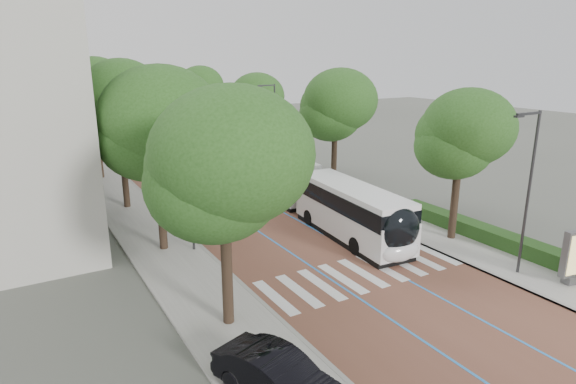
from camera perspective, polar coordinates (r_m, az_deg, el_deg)
name	(u,v)px	position (r m, az deg, el deg)	size (l,w,h in m)	color
ground	(372,282)	(23.92, 9.95, -10.45)	(160.00, 160.00, 0.00)	#51544C
road	(150,149)	(58.86, -16.01, 4.93)	(11.00, 140.00, 0.02)	brown
sidewalk_left	(82,155)	(57.51, -23.25, 4.06)	(4.00, 140.00, 0.12)	gray
sidewalk_right	(210,143)	(61.10, -9.19, 5.77)	(4.00, 140.00, 0.12)	gray
kerb_left	(100,153)	(57.76, -21.39, 4.31)	(0.20, 140.00, 0.14)	gray
kerb_right	(196,144)	(60.45, -10.87, 5.58)	(0.20, 140.00, 0.14)	gray
zebra_crossing	(362,273)	(24.72, 8.81, -9.43)	(10.55, 3.60, 0.01)	silver
lane_line_left	(136,150)	(58.49, -17.53, 4.76)	(0.12, 126.00, 0.01)	#2A7FD3
lane_line_right	(164,148)	(59.27, -14.51, 5.12)	(0.12, 126.00, 0.01)	#2A7FD3
hedge	(496,237)	(30.05, 23.46, -4.93)	(1.20, 14.00, 0.80)	#1F4518
streetlight_near	(528,181)	(25.27, 26.56, 1.15)	(1.82, 0.20, 8.00)	#303033
streetlight_far	(273,121)	(43.83, -1.79, 8.36)	(1.82, 0.20, 8.00)	#303033
lamp_post_left	(190,180)	(26.26, -11.52, 1.45)	(0.14, 0.14, 8.00)	#303033
trees_left	(101,103)	(41.34, -21.29, 9.84)	(6.37, 61.17, 9.91)	black
trees_right	(273,103)	(45.90, -1.80, 10.51)	(5.92, 47.53, 9.09)	black
lead_bus	(319,196)	(31.78, 3.71, -0.42)	(3.94, 18.53, 3.20)	black
bus_queued_0	(216,154)	(45.87, -8.57, 4.48)	(3.14, 12.51, 3.20)	silver
bus_queued_1	(169,136)	(57.36, -13.97, 6.44)	(3.27, 12.53, 3.20)	silver
bus_queued_2	(144,123)	(70.27, -16.74, 7.89)	(3.06, 12.50, 3.20)	silver
bus_queued_3	(125,113)	(82.90, -18.74, 8.84)	(3.12, 12.51, 3.20)	silver
ad_panel	(574,256)	(26.22, 30.78, -6.55)	(1.32, 0.59, 2.65)	#59595B
parked_car	(279,378)	(15.97, -1.08, -21.14)	(1.62, 4.65, 1.53)	black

